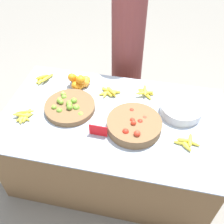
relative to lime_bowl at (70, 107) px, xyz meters
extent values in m
plane|color=gray|center=(0.36, -0.01, -0.75)|extent=(12.00, 12.00, 0.00)
cube|color=brown|center=(0.36, -0.01, -0.39)|extent=(1.74, 1.03, 0.71)
cube|color=#99A8BC|center=(0.36, -0.01, -0.03)|extent=(1.81, 1.07, 0.01)
cylinder|color=brown|center=(0.00, 0.00, 0.00)|extent=(0.42, 0.42, 0.05)
sphere|color=#89BC42|center=(0.01, -0.01, 0.03)|extent=(0.05, 0.05, 0.05)
sphere|color=#6BA333|center=(-0.06, -0.08, 0.02)|extent=(0.05, 0.05, 0.05)
sphere|color=#6BA333|center=(0.02, -0.04, 0.04)|extent=(0.05, 0.05, 0.05)
sphere|color=#6BA333|center=(0.00, 0.00, 0.04)|extent=(0.05, 0.05, 0.05)
sphere|color=#6BA333|center=(0.07, -0.02, 0.02)|extent=(0.06, 0.06, 0.06)
sphere|color=#7AB238|center=(-0.07, 0.00, 0.04)|extent=(0.04, 0.04, 0.04)
sphere|color=#89BC42|center=(-0.09, 0.11, 0.03)|extent=(0.04, 0.04, 0.04)
sphere|color=#6BA333|center=(0.12, -0.08, 0.00)|extent=(0.05, 0.05, 0.05)
sphere|color=#6BA333|center=(0.02, 0.05, 0.03)|extent=(0.05, 0.05, 0.05)
sphere|color=#7AB238|center=(-0.09, 0.02, 0.04)|extent=(0.05, 0.05, 0.05)
sphere|color=#7AB238|center=(0.01, -0.01, 0.04)|extent=(0.05, 0.05, 0.05)
sphere|color=#6BA333|center=(-0.08, 0.09, 0.02)|extent=(0.05, 0.05, 0.05)
sphere|color=#7AB238|center=(-0.11, -0.06, 0.03)|extent=(0.04, 0.04, 0.04)
cylinder|color=brown|center=(0.55, -0.10, 0.01)|extent=(0.42, 0.42, 0.08)
sphere|color=red|center=(0.59, -0.06, 0.01)|extent=(0.04, 0.04, 0.04)
sphere|color=red|center=(0.55, -0.23, 0.01)|extent=(0.04, 0.04, 0.04)
sphere|color=red|center=(0.54, -0.07, 0.02)|extent=(0.05, 0.05, 0.05)
sphere|color=red|center=(0.63, -0.04, 0.03)|extent=(0.04, 0.04, 0.04)
sphere|color=red|center=(0.62, -0.16, 0.02)|extent=(0.04, 0.04, 0.04)
sphere|color=red|center=(0.49, -0.12, 0.00)|extent=(0.04, 0.04, 0.04)
sphere|color=red|center=(0.50, -0.03, 0.02)|extent=(0.05, 0.05, 0.05)
sphere|color=red|center=(0.51, -0.22, 0.05)|extent=(0.05, 0.05, 0.05)
sphere|color=red|center=(0.59, -0.25, 0.02)|extent=(0.04, 0.04, 0.04)
sphere|color=red|center=(0.55, -0.13, 0.06)|extent=(0.04, 0.04, 0.04)
sphere|color=red|center=(0.54, -0.09, 0.04)|extent=(0.04, 0.04, 0.04)
sphere|color=red|center=(0.60, -0.09, 0.04)|extent=(0.05, 0.05, 0.05)
sphere|color=red|center=(0.59, -0.23, 0.06)|extent=(0.05, 0.05, 0.05)
sphere|color=red|center=(0.51, 0.02, 0.04)|extent=(0.04, 0.04, 0.04)
sphere|color=red|center=(0.50, -0.24, 0.02)|extent=(0.05, 0.05, 0.05)
sphere|color=red|center=(0.54, -0.11, 0.02)|extent=(0.05, 0.05, 0.05)
sphere|color=orange|center=(0.04, 0.32, 0.01)|extent=(0.08, 0.08, 0.08)
sphere|color=orange|center=(0.00, 0.29, 0.01)|extent=(0.08, 0.08, 0.08)
sphere|color=orange|center=(-0.02, 0.38, 0.00)|extent=(0.07, 0.07, 0.07)
sphere|color=orange|center=(-0.01, 0.25, 0.00)|extent=(0.06, 0.06, 0.06)
sphere|color=orange|center=(-0.03, 0.26, 0.01)|extent=(0.08, 0.08, 0.08)
sphere|color=orange|center=(-0.07, 0.35, 0.01)|extent=(0.08, 0.08, 0.08)
sphere|color=orange|center=(0.04, 0.36, 0.01)|extent=(0.08, 0.08, 0.08)
sphere|color=orange|center=(0.01, 0.28, 0.07)|extent=(0.08, 0.08, 0.08)
sphere|color=orange|center=(-0.08, 0.31, 0.06)|extent=(0.08, 0.08, 0.08)
cylinder|color=silver|center=(0.90, 0.15, 0.01)|extent=(0.34, 0.34, 0.08)
cube|color=red|center=(0.30, -0.23, 0.02)|extent=(0.14, 0.01, 0.10)
ellipsoid|color=yellow|center=(0.60, 0.33, -0.01)|extent=(0.15, 0.05, 0.03)
ellipsoid|color=yellow|center=(0.61, 0.29, -0.01)|extent=(0.10, 0.11, 0.03)
ellipsoid|color=yellow|center=(0.58, 0.35, -0.02)|extent=(0.13, 0.06, 0.03)
ellipsoid|color=yellow|center=(0.59, 0.33, 0.01)|extent=(0.05, 0.15, 0.03)
ellipsoid|color=yellow|center=(0.59, 0.30, 0.01)|extent=(0.16, 0.09, 0.03)
ellipsoid|color=yellow|center=(-0.31, -0.16, -0.01)|extent=(0.04, 0.16, 0.04)
ellipsoid|color=yellow|center=(-0.33, -0.18, -0.02)|extent=(0.14, 0.06, 0.03)
ellipsoid|color=yellow|center=(-0.35, -0.19, -0.01)|extent=(0.08, 0.13, 0.03)
ellipsoid|color=yellow|center=(-0.32, -0.18, -0.01)|extent=(0.11, 0.13, 0.03)
ellipsoid|color=yellow|center=(-0.33, -0.18, -0.01)|extent=(0.05, 0.12, 0.03)
ellipsoid|color=yellow|center=(-0.33, -0.14, 0.01)|extent=(0.15, 0.08, 0.03)
ellipsoid|color=yellow|center=(-0.35, -0.18, 0.01)|extent=(0.14, 0.04, 0.03)
ellipsoid|color=yellow|center=(0.26, 0.27, -0.01)|extent=(0.05, 0.16, 0.03)
ellipsoid|color=yellow|center=(0.30, 0.28, -0.01)|extent=(0.16, 0.05, 0.03)
ellipsoid|color=yellow|center=(0.26, 0.27, -0.01)|extent=(0.14, 0.13, 0.04)
ellipsoid|color=yellow|center=(0.28, 0.26, -0.02)|extent=(0.14, 0.10, 0.03)
ellipsoid|color=yellow|center=(0.25, 0.25, -0.02)|extent=(0.14, 0.11, 0.03)
ellipsoid|color=yellow|center=(0.28, 0.27, 0.01)|extent=(0.15, 0.04, 0.03)
ellipsoid|color=yellow|center=(0.30, 0.26, 0.01)|extent=(0.11, 0.10, 0.03)
ellipsoid|color=yellow|center=(0.93, -0.18, -0.01)|extent=(0.14, 0.03, 0.03)
ellipsoid|color=yellow|center=(0.94, -0.19, -0.01)|extent=(0.12, 0.13, 0.04)
ellipsoid|color=yellow|center=(0.99, -0.16, -0.02)|extent=(0.13, 0.07, 0.03)
ellipsoid|color=yellow|center=(0.98, -0.16, 0.01)|extent=(0.04, 0.13, 0.03)
ellipsoid|color=yellow|center=(0.94, -0.17, 0.01)|extent=(0.11, 0.03, 0.03)
ellipsoid|color=yellow|center=(-0.39, 0.31, -0.01)|extent=(0.03, 0.15, 0.03)
ellipsoid|color=yellow|center=(-0.41, 0.32, -0.02)|extent=(0.03, 0.13, 0.03)
ellipsoid|color=yellow|center=(-0.34, 0.35, -0.01)|extent=(0.10, 0.15, 0.03)
ellipsoid|color=yellow|center=(-0.34, 0.30, 0.01)|extent=(0.07, 0.11, 0.03)
ellipsoid|color=yellow|center=(-0.38, 0.32, 0.01)|extent=(0.11, 0.11, 0.03)
cylinder|color=brown|center=(0.34, 0.86, -0.05)|extent=(0.33, 0.33, 1.39)
camera|label=1|loc=(0.67, -1.47, 1.49)|focal=42.00mm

